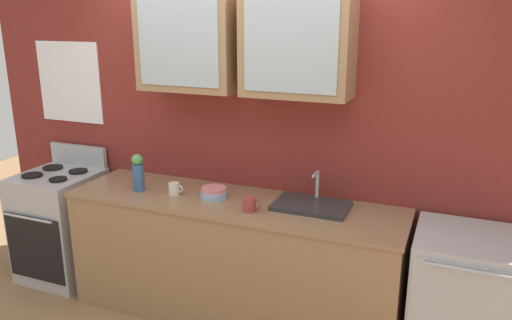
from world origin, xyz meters
The scene contains 10 objects.
ground_plane centered at (0.00, 0.00, 0.00)m, with size 10.00×10.00×0.00m, color #936B47.
back_wall_unit centered at (-0.01, 0.34, 1.49)m, with size 4.71×0.42×2.74m.
counter centered at (0.00, 0.00, 0.46)m, with size 2.43×0.66×0.91m.
stove_range centered at (-1.60, 0.00, 0.46)m, with size 0.60×0.66×1.09m.
sink_faucet centered at (0.55, 0.09, 0.93)m, with size 0.51×0.33×0.23m.
bowl_stack centered at (-0.15, 0.01, 0.95)m, with size 0.19×0.19×0.07m.
vase centered at (-0.74, -0.07, 1.05)m, with size 0.08×0.08×0.28m.
cup_near_sink centered at (0.19, -0.13, 0.96)m, with size 0.12×0.09×0.10m.
cup_near_bowls centered at (-0.45, -0.04, 0.95)m, with size 0.11×0.08×0.09m.
dishwasher centered at (1.55, 0.00, 0.46)m, with size 0.61×0.65×0.91m.
Camera 1 is at (1.42, -3.04, 2.19)m, focal length 35.55 mm.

